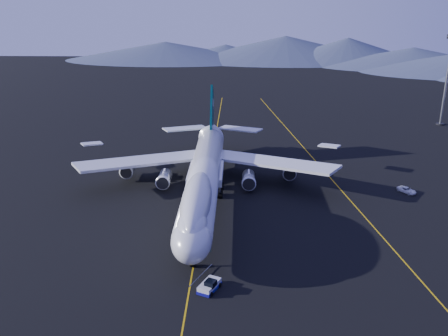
{
  "coord_description": "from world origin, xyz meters",
  "views": [
    {
      "loc": [
        7.17,
        -97.27,
        42.16
      ],
      "look_at": [
        4.04,
        4.67,
        6.0
      ],
      "focal_mm": 40.0,
      "sensor_mm": 36.0,
      "label": 1
    }
  ],
  "objects_px": {
    "pushback_tug": "(209,286)",
    "service_van": "(407,190)",
    "boeing_747": "(204,176)",
    "floodlight_mast": "(447,80)"
  },
  "relations": [
    {
      "from": "boeing_747",
      "to": "service_van",
      "type": "bearing_deg",
      "value": 8.23
    },
    {
      "from": "pushback_tug",
      "to": "floodlight_mast",
      "type": "relative_size",
      "value": 0.16
    },
    {
      "from": "service_van",
      "to": "floodlight_mast",
      "type": "xyz_separation_m",
      "value": [
        30.17,
        60.92,
        14.29
      ]
    },
    {
      "from": "service_van",
      "to": "boeing_747",
      "type": "bearing_deg",
      "value": 152.33
    },
    {
      "from": "pushback_tug",
      "to": "service_van",
      "type": "xyz_separation_m",
      "value": [
        41.58,
        39.53,
        0.02
      ]
    },
    {
      "from": "pushback_tug",
      "to": "service_van",
      "type": "distance_m",
      "value": 57.37
    },
    {
      "from": "boeing_747",
      "to": "service_van",
      "type": "xyz_separation_m",
      "value": [
        44.58,
        6.45,
        -5.21
      ]
    },
    {
      "from": "pushback_tug",
      "to": "service_van",
      "type": "relative_size",
      "value": 1.09
    },
    {
      "from": "pushback_tug",
      "to": "service_van",
      "type": "height_order",
      "value": "pushback_tug"
    },
    {
      "from": "boeing_747",
      "to": "floodlight_mast",
      "type": "xyz_separation_m",
      "value": [
        74.74,
        67.36,
        9.08
      ]
    }
  ]
}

